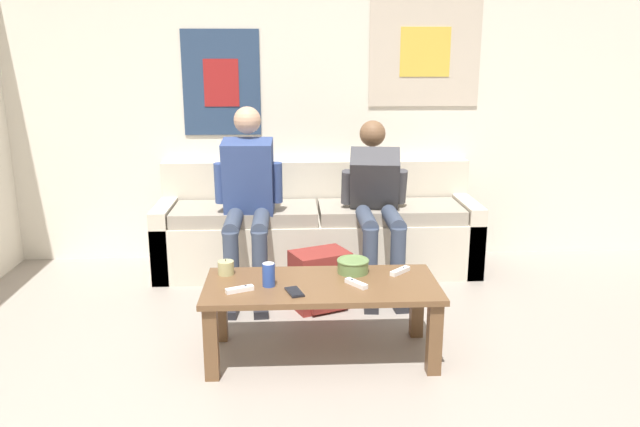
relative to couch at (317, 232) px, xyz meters
The scene contains 13 objects.
wall_back 1.07m from the couch, 121.57° to the left, with size 10.00×0.07×2.55m.
couch is the anchor object (origin of this frame).
coffee_table 1.42m from the couch, 91.83° to the right, with size 1.23×0.55×0.41m.
person_seated_adult 0.72m from the couch, 142.75° to the right, with size 0.47×0.84×1.23m.
person_seated_teen 0.60m from the couch, 38.48° to the right, with size 0.47×0.96×1.12m.
backpack 0.76m from the couch, 91.14° to the right, with size 0.41×0.37×0.37m.
ceramic_bowl 1.28m from the couch, 83.84° to the right, with size 0.18×0.18×0.08m.
pillar_candle 1.38m from the couch, 113.96° to the right, with size 0.09×0.09×0.09m.
drink_can_blue 1.49m from the couch, 102.49° to the right, with size 0.07×0.07×0.12m.
game_controller_near_left 1.59m from the couch, 107.06° to the right, with size 0.15×0.09×0.03m.
game_controller_near_right 1.48m from the couch, 84.81° to the right, with size 0.11×0.14×0.03m.
game_controller_far_center 1.35m from the couch, 72.97° to the right, with size 0.13×0.13×0.03m.
cell_phone 1.56m from the couch, 96.93° to the right, with size 0.10×0.15×0.01m.
Camera 1 is at (0.00, -2.07, 1.59)m, focal length 35.00 mm.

